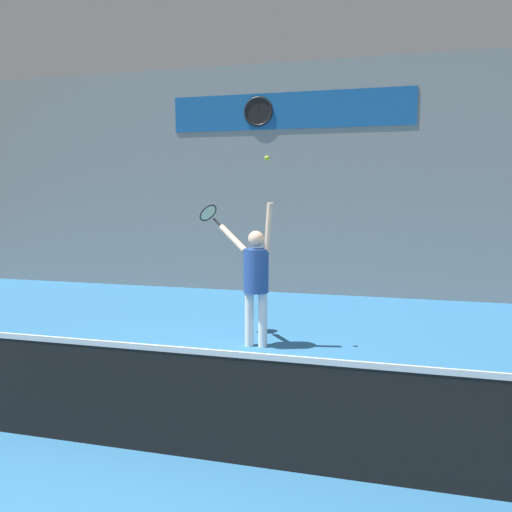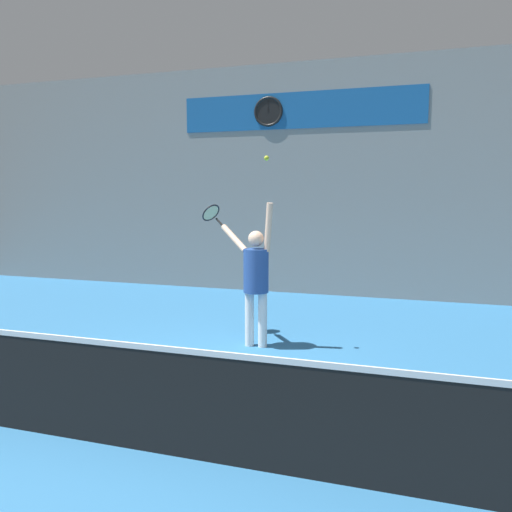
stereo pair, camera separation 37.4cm
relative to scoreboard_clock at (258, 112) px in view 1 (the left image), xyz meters
The scene contains 8 objects.
ground_plane 7.23m from the scoreboard_clock, 83.54° to the right, with size 18.00×18.00×0.00m, color teal.
back_wall 1.64m from the scoreboard_clock, ahead, with size 18.00×0.10×5.00m.
sponsor_banner 0.68m from the scoreboard_clock, ahead, with size 5.26×0.02×0.76m.
scoreboard_clock is the anchor object (origin of this frame).
court_net 7.97m from the scoreboard_clock, 84.57° to the right, with size 7.67×0.07×1.06m.
tennis_player 5.04m from the scoreboard_clock, 76.52° to the right, with size 0.96×0.62×2.09m.
tennis_racket 4.07m from the scoreboard_clock, 88.67° to the right, with size 0.44×0.38×0.36m.
tennis_ball 4.41m from the scoreboard_clock, 74.36° to the right, with size 0.07×0.07×0.07m.
Camera 1 is at (2.02, -4.83, 2.20)m, focal length 35.00 mm.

